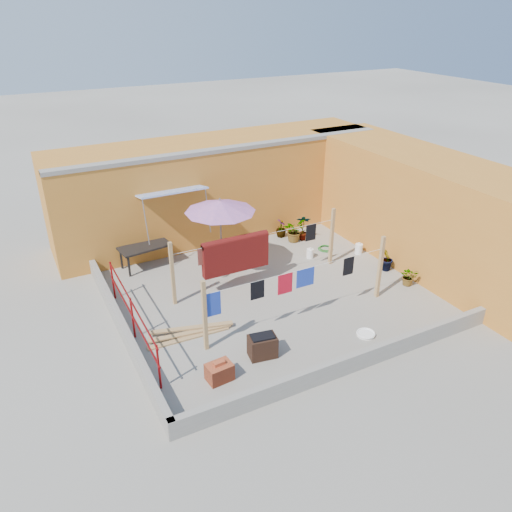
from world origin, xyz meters
The scene contains 21 objects.
ground centered at (0.00, 0.00, 0.00)m, with size 80.00×80.00×0.00m, color #9E998E.
wall_back centered at (0.50, 4.69, 1.61)m, with size 11.00×3.27×3.21m.
wall_right centered at (5.20, 0.00, 1.60)m, with size 2.40×9.00×3.20m, color #BD7429.
parapet_front centered at (0.00, -3.58, 0.22)m, with size 8.30×0.16×0.44m, color gray.
parapet_left centered at (-4.08, 0.00, 0.22)m, with size 0.16×7.30×0.44m, color gray.
red_railing centered at (-3.85, -0.20, 0.72)m, with size 0.05×4.20×1.10m.
clothesline_rig centered at (-0.59, 0.58, 1.02)m, with size 5.09×2.35×1.80m.
patio_umbrella centered at (-0.74, 1.66, 2.14)m, with size 2.04×2.04×2.39m.
outdoor_table centered at (-2.57, 3.20, 0.63)m, with size 1.58×0.94×0.70m.
brick_stack centered at (-2.66, -2.51, 0.20)m, with size 0.57×0.44×0.47m.
lumber_pile centered at (-2.64, -0.73, 0.07)m, with size 2.17×0.68×0.13m.
brazier centered at (-1.48, -2.23, 0.27)m, with size 0.68×0.51×0.56m.
white_basin centered at (1.10, -2.69, 0.04)m, with size 0.46×0.46×0.08m.
water_jug_a centered at (2.16, 1.40, 0.15)m, with size 0.22×0.22×0.34m.
water_jug_b centered at (3.70, 0.93, 0.17)m, with size 0.24×0.24×0.38m.
green_hose centered at (2.94, 1.66, 0.03)m, with size 0.49×0.49×0.07m.
plant_back_a centered at (2.36, 2.71, 0.39)m, with size 0.70×0.61×0.78m, color #225418.
plant_back_b centered at (2.15, 3.20, 0.31)m, with size 0.35×0.35×0.63m, color #225418.
plant_right_a centered at (2.68, 2.64, 0.46)m, with size 0.48×0.33×0.91m, color #225418.
plant_right_b centered at (3.70, -0.37, 0.39)m, with size 0.43×0.35×0.79m, color #225418.
plant_right_c centered at (3.70, -1.32, 0.28)m, with size 0.50×0.43×0.55m, color #225418.
Camera 1 is at (-5.79, -10.21, 7.14)m, focal length 35.00 mm.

